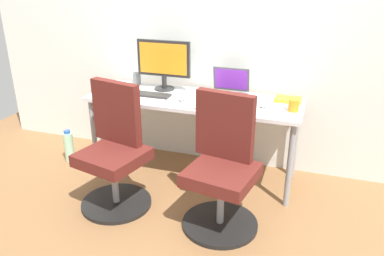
{
  "coord_description": "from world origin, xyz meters",
  "views": [
    {
      "loc": [
        0.96,
        -2.9,
        1.71
      ],
      "look_at": [
        0.0,
        -0.05,
        0.46
      ],
      "focal_mm": 36.19,
      "sensor_mm": 36.0,
      "label": 1
    }
  ],
  "objects": [
    {
      "name": "office_chair_left",
      "position": [
        -0.43,
        -0.6,
        0.42
      ],
      "size": [
        0.54,
        0.54,
        0.94
      ],
      "color": "black",
      "rests_on": "ground"
    },
    {
      "name": "mouse_by_monitor",
      "position": [
        -0.07,
        -0.08,
        0.73
      ],
      "size": [
        0.06,
        0.1,
        0.03
      ],
      "primitive_type": "ellipsoid",
      "color": "#B7B7B7",
      "rests_on": "desk"
    },
    {
      "name": "keyboard_by_monitor",
      "position": [
        -0.37,
        -0.06,
        0.72
      ],
      "size": [
        0.34,
        0.12,
        0.02
      ],
      "primitive_type": "cube",
      "color": "#2D2D2D",
      "rests_on": "desk"
    },
    {
      "name": "water_bottle_on_floor",
      "position": [
        -1.21,
        -0.13,
        0.15
      ],
      "size": [
        0.09,
        0.09,
        0.31
      ],
      "color": "#A5D8B2",
      "rests_on": "ground"
    },
    {
      "name": "desk",
      "position": [
        0.0,
        0.0,
        0.65
      ],
      "size": [
        1.77,
        0.59,
        0.71
      ],
      "color": "silver",
      "rests_on": "ground"
    },
    {
      "name": "coffee_mug",
      "position": [
        0.81,
        -0.06,
        0.76
      ],
      "size": [
        0.08,
        0.08,
        0.09
      ],
      "primitive_type": "cylinder",
      "color": "orange",
      "rests_on": "desk"
    },
    {
      "name": "keyboard_by_laptop",
      "position": [
        0.21,
        -0.22,
        0.72
      ],
      "size": [
        0.34,
        0.12,
        0.02
      ],
      "primitive_type": "cube",
      "color": "#B7B7B7",
      "rests_on": "desk"
    },
    {
      "name": "back_wall",
      "position": [
        0.0,
        0.38,
        1.3
      ],
      "size": [
        4.4,
        0.04,
        2.6
      ],
      "primitive_type": "cube",
      "color": "silver",
      "rests_on": "ground"
    },
    {
      "name": "ground_plane",
      "position": [
        0.0,
        0.0,
        0.0
      ],
      "size": [
        5.28,
        5.28,
        0.0
      ],
      "primitive_type": "plane",
      "color": "brown"
    },
    {
      "name": "notebook",
      "position": [
        0.75,
        0.17,
        0.73
      ],
      "size": [
        0.21,
        0.15,
        0.03
      ],
      "primitive_type": "cube",
      "color": "yellow",
      "rests_on": "desk"
    },
    {
      "name": "open_laptop",
      "position": [
        0.25,
        0.16,
        0.77
      ],
      "size": [
        0.31,
        0.27,
        0.22
      ],
      "color": "#4C4C51",
      "rests_on": "desk"
    },
    {
      "name": "pen_cup",
      "position": [
        -0.63,
        0.24,
        0.77
      ],
      "size": [
        0.07,
        0.07,
        0.1
      ],
      "primitive_type": "cylinder",
      "color": "slate",
      "rests_on": "desk"
    },
    {
      "name": "mouse_by_laptop",
      "position": [
        0.58,
        -0.04,
        0.73
      ],
      "size": [
        0.06,
        0.1,
        0.03
      ],
      "primitive_type": "ellipsoid",
      "color": "#B7B7B7",
      "rests_on": "desk"
    },
    {
      "name": "desktop_monitor",
      "position": [
        -0.33,
        0.15,
        0.96
      ],
      "size": [
        0.48,
        0.18,
        0.43
      ],
      "color": "#262626",
      "rests_on": "desk"
    },
    {
      "name": "office_chair_right",
      "position": [
        0.4,
        -0.6,
        0.42
      ],
      "size": [
        0.54,
        0.54,
        0.94
      ],
      "color": "black",
      "rests_on": "ground"
    }
  ]
}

